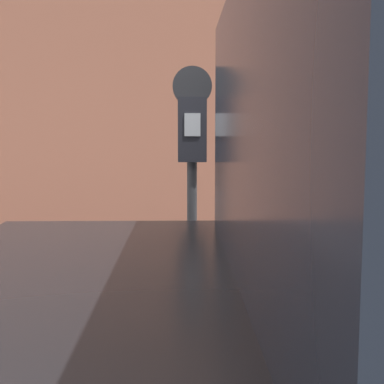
% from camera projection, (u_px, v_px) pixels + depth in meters
% --- Properties ---
extents(sidewalk, '(24.00, 2.80, 0.12)m').
position_uv_depth(sidewalk, '(160.00, 310.00, 4.03)').
color(sidewalk, '#9E9B96').
rests_on(sidewalk, ground_plane).
extents(parking_meter, '(0.21, 0.14, 1.62)m').
position_uv_depth(parking_meter, '(192.00, 148.00, 2.89)').
color(parking_meter, '#2D2D30').
rests_on(parking_meter, sidewalk).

